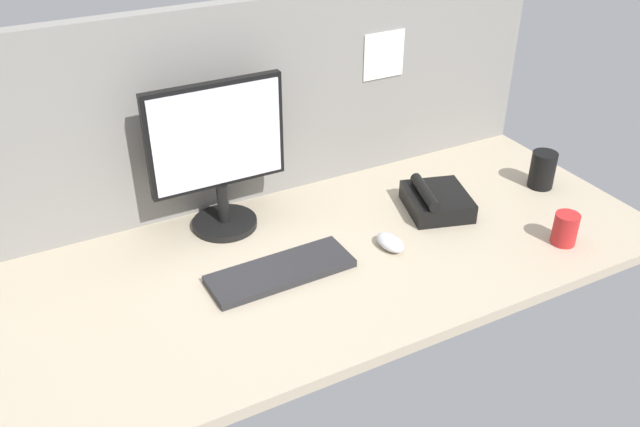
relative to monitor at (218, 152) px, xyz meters
The scene contains 8 objects.
ground_plane 39.87cm from the monitor, 52.60° to the right, with size 180.00×80.00×3.00cm, color tan.
cubicle_wall_back 23.72cm from the monitor, 32.73° to the left, with size 180.00×5.50×57.94cm.
monitor is the anchor object (origin of this frame).
keyboard 36.21cm from the monitor, 81.54° to the right, with size 37.00×13.00×2.00cm, color #262628.
mouse 51.55cm from the monitor, 41.80° to the right, with size 5.60×9.60×3.40cm, color silver.
mug_red_plastic 94.60cm from the monitor, 33.34° to the right, with size 6.57×6.57×8.86cm.
mug_black_travel 98.82cm from the monitor, 14.61° to the right, with size 7.62×7.62×11.37cm.
desk_phone 64.02cm from the monitor, 20.34° to the right, with size 21.71×23.06×8.80cm.
Camera 1 is at (-70.53, -130.25, 103.05)cm, focal length 38.26 mm.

